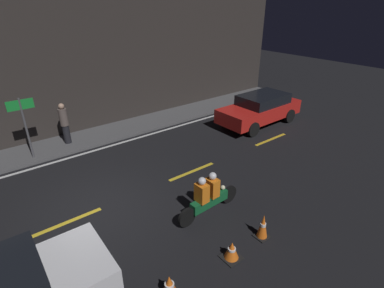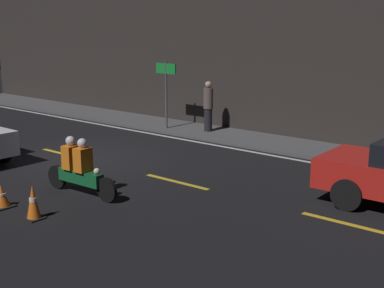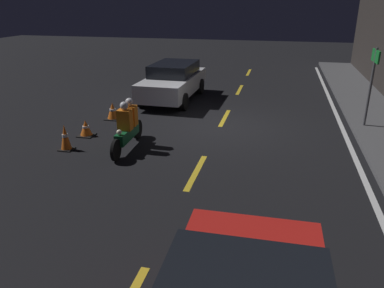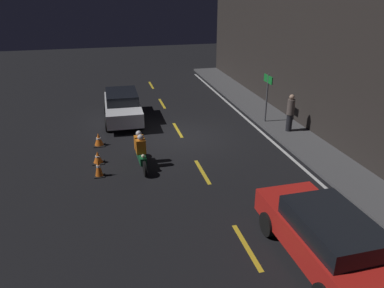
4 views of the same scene
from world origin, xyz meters
TOP-DOWN VIEW (x-y plane):
  - ground_plane at (0.00, 0.00)m, footprint 56.00×56.00m
  - raised_curb at (0.00, 5.03)m, footprint 28.00×1.90m
  - building_front at (0.00, 6.13)m, footprint 28.00×0.30m
  - lane_dash_c at (-1.00, 0.00)m, footprint 2.00×0.14m
  - lane_dash_d at (3.50, 0.00)m, footprint 2.00×0.14m
  - lane_dash_e at (8.00, 0.00)m, footprint 2.00×0.14m
  - lane_solid_kerb at (0.00, 3.83)m, footprint 25.20×0.14m
  - motorcycle at (2.39, -2.16)m, footprint 2.25×0.39m
  - traffic_cone_mid at (1.77, -3.79)m, footprint 0.46×0.46m
  - traffic_cone_far at (2.92, -3.77)m, footprint 0.37×0.37m
  - pedestrian at (0.65, 5.00)m, footprint 0.34×0.34m
  - shop_sign at (-0.85, 4.47)m, footprint 0.90×0.08m

SIDE VIEW (x-z plane):
  - ground_plane at x=0.00m, z-range 0.00..0.00m
  - lane_solid_kerb at x=0.00m, z-range 0.00..0.01m
  - lane_dash_c at x=-1.00m, z-range 0.00..0.01m
  - lane_dash_d at x=3.50m, z-range 0.00..0.01m
  - lane_dash_e at x=8.00m, z-range 0.00..0.01m
  - raised_curb at x=0.00m, z-range 0.00..0.13m
  - traffic_cone_mid at x=1.77m, z-range -0.01..0.48m
  - traffic_cone_far at x=2.92m, z-range -0.01..0.71m
  - motorcycle at x=2.39m, z-range -0.05..1.31m
  - pedestrian at x=0.65m, z-range 0.15..1.91m
  - shop_sign at x=-0.85m, z-range 0.62..3.02m
  - building_front at x=0.00m, z-range 0.00..7.52m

